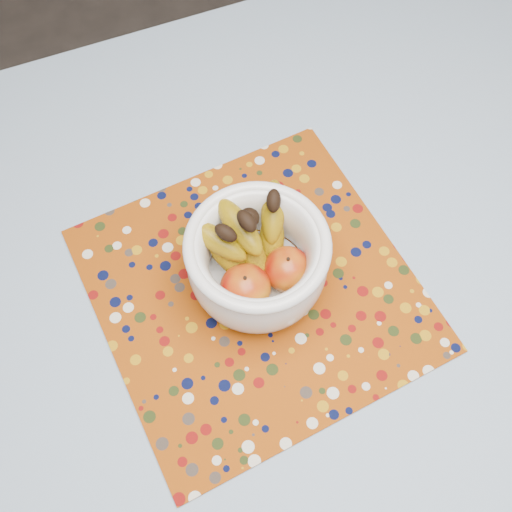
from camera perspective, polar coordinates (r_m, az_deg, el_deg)
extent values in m
plane|color=#2D2826|center=(1.62, 2.79, -15.81)|extent=(4.00, 4.00, 0.00)
cube|color=brown|center=(0.91, 4.79, -6.80)|extent=(1.20, 1.20, 0.04)
cylinder|color=brown|center=(1.63, 13.20, 11.95)|extent=(0.06, 0.06, 0.71)
cube|color=#6587A8|center=(0.89, 4.91, -6.24)|extent=(1.32, 1.32, 0.01)
cube|color=#8A3807|center=(0.90, -0.16, -3.14)|extent=(0.49, 0.49, 0.00)
cylinder|color=white|center=(0.90, 0.12, -2.17)|extent=(0.10, 0.10, 0.01)
cylinder|color=white|center=(0.89, 0.12, -1.89)|extent=(0.15, 0.15, 0.01)
torus|color=white|center=(0.80, 0.14, 1.09)|extent=(0.20, 0.20, 0.02)
ellipsoid|color=maroon|center=(0.84, -1.02, -3.07)|extent=(0.07, 0.07, 0.07)
ellipsoid|color=maroon|center=(0.85, 2.99, -1.25)|extent=(0.07, 0.07, 0.06)
sphere|color=black|center=(0.80, -0.67, 3.64)|extent=(0.03, 0.03, 0.03)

